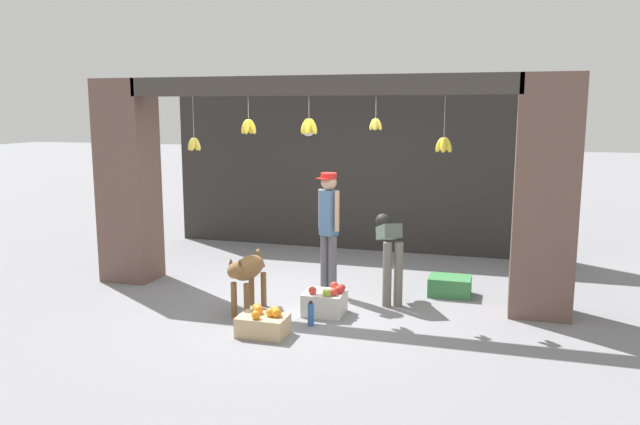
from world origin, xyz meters
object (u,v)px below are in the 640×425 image
wall_clock (308,129)px  dog (247,271)px  fruit_crate_oranges (264,323)px  water_bottle (311,314)px  shopkeeper (329,224)px  worker_stooping (389,247)px  fruit_crate_apples (325,301)px  produce_box_green (450,286)px

wall_clock → dog: bearing=-84.0°
fruit_crate_oranges → water_bottle: 0.59m
shopkeeper → wall_clock: (-1.09, 2.60, 1.13)m
shopkeeper → water_bottle: shopkeeper is taller
dog → wall_clock: bearing=-173.4°
shopkeeper → water_bottle: 1.49m
worker_stooping → wall_clock: bearing=103.0°
dog → wall_clock: wall_clock is taller
fruit_crate_oranges → wall_clock: (-0.84, 4.28, 1.93)m
shopkeeper → fruit_crate_oranges: (-0.26, -1.68, -0.80)m
worker_stooping → water_bottle: worker_stooping is taller
fruit_crate_apples → fruit_crate_oranges: bearing=-117.4°
worker_stooping → water_bottle: 1.46m
dog → wall_clock: 3.98m
fruit_crate_apples → wall_clock: (-1.28, 3.42, 1.91)m
produce_box_green → worker_stooping: bearing=-147.6°
worker_stooping → produce_box_green: (0.73, 0.46, -0.58)m
dog → water_bottle: size_ratio=3.42×
water_bottle → wall_clock: bearing=107.8°
fruit_crate_apples → water_bottle: (-0.05, -0.43, -0.02)m
dog → fruit_crate_apples: bearing=104.3°
shopkeeper → fruit_crate_apples: bearing=129.0°
fruit_crate_oranges → fruit_crate_apples: 0.97m
fruit_crate_oranges → fruit_crate_apples: bearing=62.6°
fruit_crate_apples → dog: bearing=-166.3°
fruit_crate_apples → wall_clock: bearing=110.5°
wall_clock → water_bottle: bearing=-72.2°
dog → produce_box_green: 2.69m
produce_box_green → fruit_crate_apples: bearing=-138.6°
shopkeeper → worker_stooping: bearing=-160.2°
worker_stooping → fruit_crate_oranges: 2.00m
dog → worker_stooping: 1.81m
dog → produce_box_green: size_ratio=1.81×
water_bottle → wall_clock: size_ratio=1.07×
worker_stooping → produce_box_green: size_ratio=1.95×
fruit_crate_oranges → wall_clock: bearing=101.0°
worker_stooping → fruit_crate_apples: (-0.63, -0.73, -0.54)m
dog → worker_stooping: (1.53, 0.95, 0.19)m
wall_clock → fruit_crate_oranges: bearing=-79.0°
shopkeeper → fruit_crate_oranges: size_ratio=3.05×
dog → fruit_crate_oranges: dog is taller
worker_stooping → produce_box_green: 1.04m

